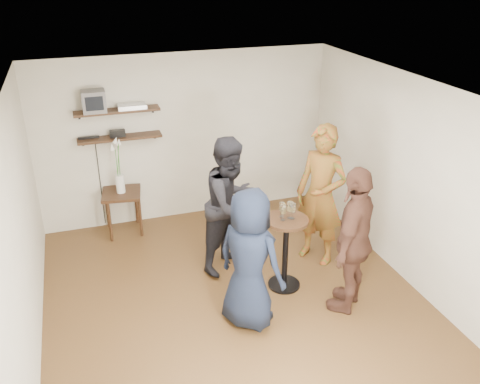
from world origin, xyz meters
name	(u,v)px	position (x,y,z in m)	size (l,w,h in m)	color
room	(236,207)	(0.00, 0.00, 1.30)	(4.58, 5.08, 2.68)	#452B16
shelf_upper	(117,111)	(-1.00, 2.38, 1.85)	(1.20, 0.25, 0.04)	black
shelf_lower	(120,138)	(-1.00, 2.38, 1.45)	(1.20, 0.25, 0.04)	black
crt_monitor	(94,101)	(-1.30, 2.38, 2.02)	(0.32, 0.30, 0.30)	#59595B
dvd_deck	(132,106)	(-0.79, 2.38, 1.90)	(0.40, 0.24, 0.06)	silver
radio	(117,133)	(-1.03, 2.38, 1.52)	(0.22, 0.10, 0.10)	black
power_strip	(89,137)	(-1.43, 2.42, 1.48)	(0.30, 0.05, 0.03)	black
side_table	(122,199)	(-1.08, 2.20, 0.56)	(0.63, 0.63, 0.67)	black
vase_lilies	(119,175)	(-1.08, 2.20, 0.95)	(0.19, 0.19, 0.89)	silver
drinks_table	(286,244)	(0.69, 0.13, 0.62)	(0.53, 0.53, 0.97)	black
wine_glass_fl	(283,210)	(0.63, 0.12, 1.11)	(0.07, 0.07, 0.20)	silver
wine_glass_fr	(293,209)	(0.75, 0.11, 1.11)	(0.07, 0.07, 0.20)	silver
wine_glass_bl	(282,207)	(0.65, 0.20, 1.10)	(0.06, 0.06, 0.19)	silver
wine_glass_br	(290,207)	(0.73, 0.14, 1.12)	(0.07, 0.07, 0.22)	silver
person_plaid	(321,195)	(1.38, 0.60, 0.97)	(0.70, 0.46, 1.93)	#B52514
person_dark	(231,205)	(0.20, 0.81, 0.92)	(0.89, 0.70, 1.84)	black
person_navy	(250,260)	(0.03, -0.38, 0.83)	(0.81, 0.53, 1.67)	black
person_brown	(354,240)	(1.26, -0.47, 0.90)	(1.06, 0.44, 1.81)	#4A2B1F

